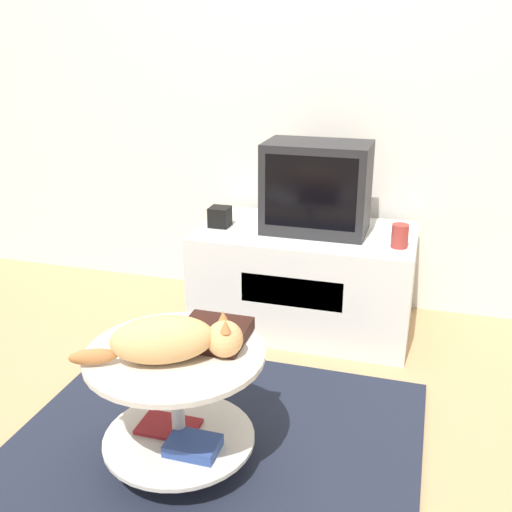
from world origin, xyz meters
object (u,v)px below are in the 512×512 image
tv (316,188)px  dvd_box (213,333)px  cat (171,340)px  speaker (220,217)px

tv → dvd_box: bearing=-96.6°
dvd_box → cat: 0.18m
cat → speaker: bearing=76.7°
tv → speaker: tv is taller
tv → dvd_box: 1.09m
cat → dvd_box: bearing=39.0°
tv → cat: (-0.20, -1.22, -0.19)m
tv → cat: tv is taller
speaker → cat: speaker is taller
tv → dvd_box: (-0.12, -1.06, -0.24)m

